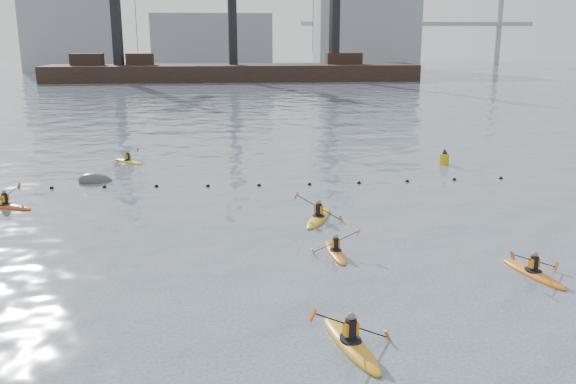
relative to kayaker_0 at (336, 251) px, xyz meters
name	(u,v)px	position (x,y,z in m)	size (l,w,h in m)	color
float_line	(233,185)	(-4.08, 12.03, -0.06)	(33.24, 0.73, 0.24)	black
barge_pier	(232,71)	(-3.80, 99.50, 1.81)	(72.00, 19.30, 29.50)	black
skyline	(241,33)	(-1.34, 139.77, 9.16)	(141.00, 28.00, 22.00)	gray
kayaker_0	(336,251)	(0.00, 0.00, 0.00)	(2.03, 2.94, 1.14)	orange
kayaker_1	(350,342)	(-0.85, -7.56, 0.02)	(2.53, 3.75, 1.47)	orange
kayaker_2	(5,205)	(-15.83, 8.38, 0.01)	(3.27, 2.10, 1.17)	#C03F12
kayaker_3	(319,217)	(-0.03, 4.74, 0.02)	(2.32, 3.51, 1.40)	gold
kayaker_4	(533,272)	(6.90, -2.94, 0.01)	(2.20, 3.30, 1.21)	orange
kayaker_5	(128,161)	(-11.39, 19.56, 0.00)	(2.59, 2.37, 1.02)	yellow
mooring_buoy	(96,182)	(-12.38, 13.75, -0.09)	(2.10, 1.24, 1.05)	#3C3F41
nav_buoy	(444,159)	(10.42, 16.92, 0.28)	(0.68, 0.68, 1.23)	gold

